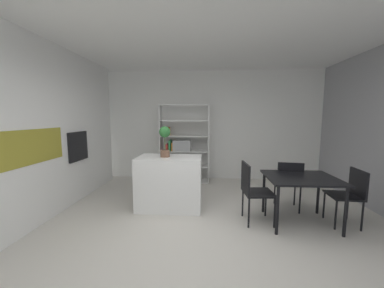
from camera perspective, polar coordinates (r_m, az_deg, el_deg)
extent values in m
plane|color=beige|center=(3.28, 1.12, -23.04)|extent=(8.54, 8.54, 0.00)
cube|color=white|center=(3.10, 1.26, 30.42)|extent=(6.22, 6.20, 0.06)
cube|color=white|center=(5.92, 2.60, 4.81)|extent=(6.22, 0.06, 2.85)
cube|color=#9E932D|center=(3.93, -35.91, -0.64)|extent=(0.01, 1.30, 0.50)
cube|color=black|center=(4.84, -27.19, -0.52)|extent=(0.04, 0.59, 0.56)
cylinder|color=#B7BABC|center=(4.84, -27.70, 2.20)|extent=(0.02, 0.47, 0.02)
cube|color=white|center=(4.10, -5.73, -9.74)|extent=(1.14, 0.70, 0.93)
cylinder|color=brown|center=(3.98, -6.94, -2.46)|extent=(0.17, 0.17, 0.12)
cylinder|color=#476633|center=(3.96, -6.98, 0.20)|extent=(0.01, 0.01, 0.25)
sphere|color=#2D6F33|center=(3.94, -7.02, 3.10)|extent=(0.20, 0.20, 0.20)
cube|color=white|center=(5.70, -7.94, 0.18)|extent=(0.02, 0.38, 1.96)
cube|color=white|center=(5.58, 4.30, 0.09)|extent=(0.02, 0.38, 1.96)
cube|color=white|center=(5.58, -1.92, 10.06)|extent=(1.23, 0.38, 0.02)
cube|color=white|center=(5.80, -1.85, -9.40)|extent=(1.23, 0.38, 0.02)
cube|color=white|center=(5.70, -1.86, -5.60)|extent=(1.19, 0.38, 0.02)
cube|color=white|center=(5.63, -1.88, -1.80)|extent=(1.19, 0.38, 0.02)
cube|color=white|center=(5.59, -1.89, 2.09)|extent=(1.19, 0.38, 0.02)
cube|color=white|center=(5.57, -1.91, 6.01)|extent=(1.19, 0.38, 0.02)
cube|color=#38383D|center=(5.83, -5.99, -8.22)|extent=(0.04, 0.32, 0.20)
cube|color=orange|center=(5.82, -5.48, -8.21)|extent=(0.03, 0.32, 0.21)
cube|color=#338E4C|center=(5.80, -4.90, -8.06)|extent=(0.05, 0.32, 0.24)
cube|color=#38383D|center=(5.80, -4.31, -8.26)|extent=(0.05, 0.32, 0.20)
cube|color=gold|center=(5.76, -7.19, -4.64)|extent=(0.03, 0.32, 0.15)
cube|color=red|center=(5.75, -6.71, -4.44)|extent=(0.05, 0.32, 0.19)
cube|color=#38383D|center=(5.74, -5.97, -4.46)|extent=(0.05, 0.32, 0.19)
cube|color=red|center=(5.68, -6.26, -0.78)|extent=(0.05, 0.32, 0.17)
cube|color=#338E4C|center=(5.66, -5.58, -0.34)|extent=(0.05, 0.32, 0.26)
cube|color=orange|center=(5.66, -4.91, -0.66)|extent=(0.04, 0.32, 0.20)
cube|color=#38383D|center=(5.65, -6.74, 3.29)|extent=(0.05, 0.32, 0.21)
cube|color=orange|center=(5.64, -6.12, 3.24)|extent=(0.06, 0.32, 0.20)
cube|color=#B7BABC|center=(5.62, -2.57, -0.37)|extent=(0.44, 0.32, 0.26)
cube|color=black|center=(3.80, 26.24, -7.79)|extent=(1.03, 0.87, 0.03)
cylinder|color=black|center=(3.43, 21.07, -15.60)|extent=(0.04, 0.04, 0.71)
cylinder|color=black|center=(3.79, 34.73, -14.19)|extent=(0.04, 0.04, 0.71)
cylinder|color=black|center=(4.11, 17.93, -11.68)|extent=(0.04, 0.04, 0.71)
cylinder|color=black|center=(4.42, 29.66, -10.96)|extent=(0.04, 0.04, 0.71)
cube|color=black|center=(4.15, 34.31, -10.90)|extent=(0.44, 0.47, 0.03)
cube|color=black|center=(4.19, 36.88, -7.95)|extent=(0.06, 0.44, 0.40)
cylinder|color=black|center=(4.32, 30.78, -13.28)|extent=(0.03, 0.03, 0.44)
cylinder|color=black|center=(3.99, 32.98, -15.05)|extent=(0.03, 0.03, 0.44)
cylinder|color=black|center=(4.46, 35.07, -12.91)|extent=(0.03, 0.03, 0.44)
cylinder|color=black|center=(4.15, 37.55, -14.54)|extent=(0.03, 0.03, 0.44)
cube|color=black|center=(3.68, 16.66, -11.87)|extent=(0.48, 0.49, 0.03)
cube|color=black|center=(3.56, 13.58, -8.40)|extent=(0.06, 0.46, 0.45)
cylinder|color=black|center=(3.65, 20.46, -16.24)|extent=(0.03, 0.03, 0.46)
cylinder|color=black|center=(4.00, 18.40, -14.10)|extent=(0.03, 0.03, 0.46)
cylinder|color=black|center=(3.54, 14.39, -16.77)|extent=(0.03, 0.03, 0.46)
cylinder|color=black|center=(3.90, 12.88, -14.48)|extent=(0.03, 0.03, 0.46)
cube|color=black|center=(4.37, 23.28, -9.04)|extent=(0.47, 0.50, 0.03)
cube|color=black|center=(4.12, 23.95, -7.05)|extent=(0.41, 0.09, 0.39)
cylinder|color=black|center=(4.65, 24.87, -11.34)|extent=(0.03, 0.03, 0.47)
cylinder|color=black|center=(4.59, 20.47, -11.38)|extent=(0.03, 0.03, 0.47)
cylinder|color=black|center=(4.30, 25.98, -12.88)|extent=(0.03, 0.03, 0.47)
cylinder|color=black|center=(4.23, 21.20, -12.97)|extent=(0.03, 0.03, 0.47)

